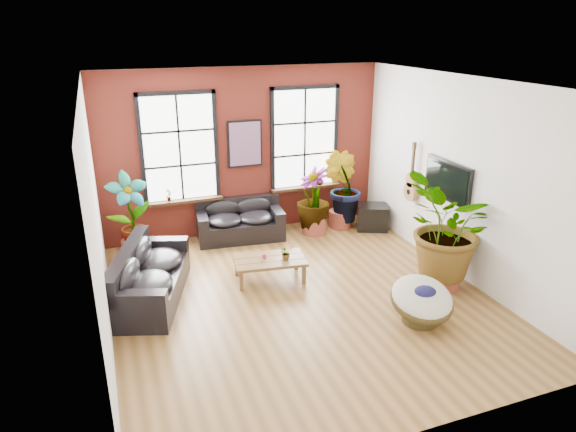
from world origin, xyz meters
name	(u,v)px	position (x,y,z in m)	size (l,w,h in m)	color
room	(298,196)	(0.00, 0.15, 1.75)	(6.04, 6.54, 3.54)	brown
sofa_back	(240,221)	(-0.25, 2.87, 0.37)	(1.87, 1.05, 0.82)	black
sofa_left	(147,277)	(-2.37, 0.87, 0.40)	(1.58, 2.39, 0.87)	black
coffee_table	(270,261)	(-0.27, 0.82, 0.36)	(1.33, 0.87, 0.48)	brown
papasan_chair	(422,300)	(1.46, -1.31, 0.37)	(1.04, 1.05, 0.72)	#413517
poster	(245,144)	(0.00, 3.18, 1.95)	(0.74, 0.06, 0.98)	black
tv_wall_unit	(436,182)	(2.93, 0.60, 1.54)	(0.13, 1.86, 1.20)	black
media_box	(372,217)	(2.63, 2.33, 0.28)	(0.83, 0.78, 0.55)	black
pot_back_left	(135,249)	(-2.44, 2.61, 0.18)	(0.60, 0.60, 0.36)	brown
pot_back_right	(340,219)	(2.02, 2.68, 0.19)	(0.57, 0.57, 0.38)	brown
pot_right_wall	(444,275)	(2.48, -0.48, 0.21)	(0.75, 0.75, 0.42)	brown
pot_mid	(314,225)	(1.32, 2.53, 0.19)	(0.53, 0.53, 0.38)	brown
floor_plant_back_left	(130,212)	(-2.45, 2.63, 0.93)	(0.82, 0.56, 1.56)	#224612
floor_plant_back_right	(342,187)	(2.05, 2.70, 0.92)	(0.84, 0.68, 1.53)	#224612
floor_plant_right_wall	(449,229)	(2.46, -0.49, 1.08)	(1.65, 1.43, 1.84)	#224612
floor_plant_mid	(313,198)	(1.30, 2.56, 0.80)	(0.74, 0.74, 1.32)	#224612
table_plant	(286,253)	(0.00, 0.69, 0.53)	(0.23, 0.20, 0.26)	#224612
sill_plant_left	(169,195)	(-1.65, 3.13, 1.04)	(0.14, 0.10, 0.27)	#224612
sill_plant_right	(320,179)	(1.70, 3.13, 1.04)	(0.15, 0.15, 0.27)	#224612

